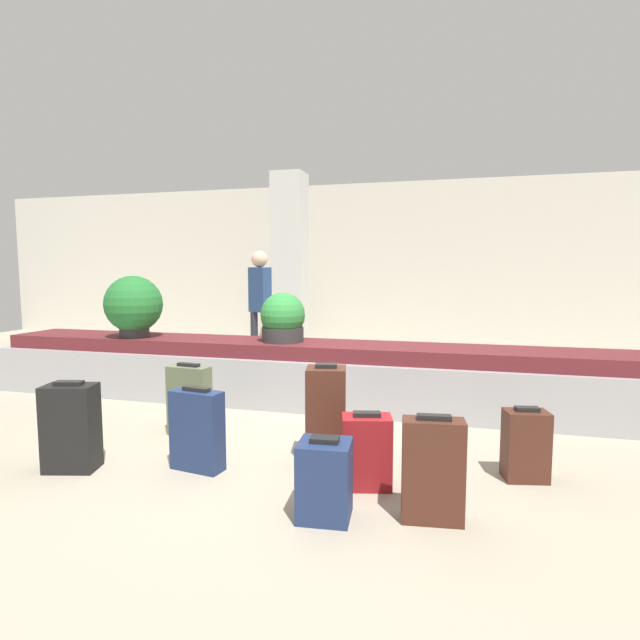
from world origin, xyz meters
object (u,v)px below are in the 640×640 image
Objects in this scene: traveler_0 at (260,297)px; suitcase_1 at (326,415)px; potted_plant_0 at (134,306)px; suitcase_7 at (325,479)px; suitcase_5 at (367,451)px; suitcase_2 at (197,430)px; suitcase_8 at (433,470)px; suitcase_4 at (526,445)px; potted_plant_1 at (283,319)px; suitcase_0 at (189,401)px; suitcase_6 at (71,427)px; pillar at (290,263)px.

suitcase_1 is at bearing -37.06° from traveler_0.
traveler_0 reaches higher than potted_plant_0.
suitcase_5 is at bearing 65.96° from suitcase_7.
suitcase_8 is (1.71, -0.33, 0.01)m from suitcase_2.
potted_plant_0 reaches higher than suitcase_1.
traveler_0 is at bearing 123.02° from suitcase_4.
suitcase_7 is at bearing -175.18° from suitcase_8.
potted_plant_1 reaches higher than suitcase_1.
suitcase_2 is at bearing -51.52° from suitcase_0.
suitcase_2 reaches higher than suitcase_5.
suitcase_5 is at bearing -54.61° from suitcase_1.
suitcase_1 reaches higher than suitcase_6.
pillar is at bearing 108.97° from suitcase_8.
suitcase_6 is 2.42m from potted_plant_0.
pillar is 1.82× the size of traveler_0.
suitcase_0 reaches higher than suitcase_8.
suitcase_0 is 0.37× the size of traveler_0.
suitcase_8 is at bearing -16.05° from suitcase_6.
suitcase_0 is 1.05× the size of suitcase_2.
suitcase_6 is 1.35× the size of suitcase_7.
suitcase_4 is 1.14m from suitcase_5.
potted_plant_0 reaches higher than suitcase_0.
suitcase_4 is (2.32, 0.44, -0.05)m from suitcase_2.
suitcase_0 is 1.37m from suitcase_1.
potted_plant_1 is (-1.73, 2.31, 0.62)m from suitcase_8.
pillar is 6.40m from suitcase_7.
traveler_0 reaches higher than suitcase_8.
suitcase_6 reaches higher than suitcase_4.
potted_plant_0 is at bearing 149.24° from suitcase_4.
suitcase_2 is 4.00m from traveler_0.
suitcase_1 is 0.87m from suitcase_7.
suitcase_2 is at bearing 1.18° from suitcase_6.
suitcase_2 is at bearing -51.19° from traveler_0.
suitcase_2 reaches higher than suitcase_4.
potted_plant_0 is (-3.09, 1.83, 0.81)m from suitcase_5.
suitcase_4 is at bearing -9.06° from suitcase_1.
suitcase_0 reaches higher than suitcase_4.
suitcase_8 is at bearing -20.10° from suitcase_0.
suitcase_6 is at bearing -179.80° from suitcase_4.
potted_plant_0 is 0.41× the size of traveler_0.
suitcase_1 is 1.06× the size of potted_plant_0.
pillar reaches higher than potted_plant_0.
potted_plant_0 reaches higher than suitcase_6.
suitcase_6 is at bearing -155.78° from suitcase_2.
suitcase_0 reaches higher than suitcase_5.
suitcase_5 is at bearing -170.68° from suitcase_4.
potted_plant_1 is at bearing 119.92° from suitcase_8.
pillar is 5.00× the size of suitcase_8.
suitcase_0 is (0.62, -4.72, -1.29)m from pillar.
suitcase_4 is at bearing -55.69° from pillar.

